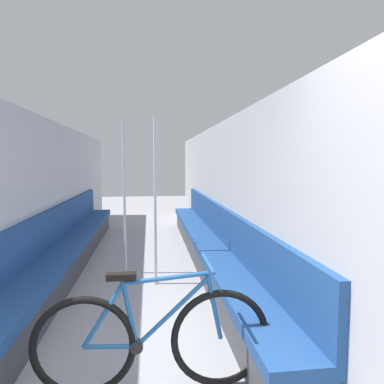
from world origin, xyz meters
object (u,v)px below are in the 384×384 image
bench_seat_row_right (209,247)px  bicycle (153,340)px  grab_pole_near (155,203)px  bench_seat_row_left (66,251)px  grab_pole_far (124,199)px

bench_seat_row_right → bicycle: size_ratio=4.07×
bicycle → grab_pole_near: (0.06, 2.15, 0.70)m
bench_seat_row_left → grab_pole_near: (1.30, -0.68, 0.78)m
bicycle → bench_seat_row_right: bearing=59.4°
bicycle → grab_pole_far: 2.76m
bench_seat_row_right → grab_pole_far: size_ratio=3.06×
bench_seat_row_left → grab_pole_near: bearing=-27.7°
bench_seat_row_right → bicycle: (-0.90, -2.83, 0.07)m
grab_pole_near → grab_pole_far: 0.66m
grab_pole_near → grab_pole_far: bearing=130.8°
bicycle → grab_pole_near: bearing=75.5°
bench_seat_row_right → grab_pole_far: grab_pole_far is taller
bench_seat_row_right → grab_pole_near: 1.33m
bicycle → grab_pole_near: 2.26m
bench_seat_row_right → grab_pole_far: 1.50m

